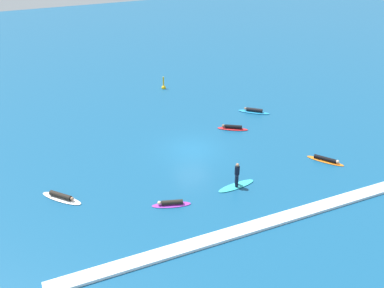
% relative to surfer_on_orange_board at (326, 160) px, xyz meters
% --- Properties ---
extents(ground_plane, '(120.00, 120.00, 0.00)m').
position_rel_surfer_on_orange_board_xyz_m(ground_plane, '(-8.30, 5.51, -0.14)').
color(ground_plane, navy).
rests_on(ground_plane, ground).
extents(surfer_on_orange_board, '(2.04, 2.55, 0.36)m').
position_rel_surfer_on_orange_board_xyz_m(surfer_on_orange_board, '(0.00, 0.00, 0.00)').
color(surfer_on_orange_board, orange).
rests_on(surfer_on_orange_board, ground_plane).
extents(surfer_on_teal_board, '(2.86, 1.00, 1.79)m').
position_rel_surfer_on_orange_board_xyz_m(surfer_on_teal_board, '(-7.57, -0.22, 0.31)').
color(surfer_on_teal_board, '#33C6CC').
rests_on(surfer_on_teal_board, ground_plane).
extents(surfer_on_blue_board, '(2.59, 2.34, 0.43)m').
position_rel_surfer_on_orange_board_xyz_m(surfer_on_blue_board, '(-0.42, 9.54, 0.01)').
color(surfer_on_blue_board, '#1E8CD1').
rests_on(surfer_on_blue_board, ground_plane).
extents(surfer_on_red_board, '(2.49, 1.88, 0.40)m').
position_rel_surfer_on_orange_board_xyz_m(surfer_on_red_board, '(-3.80, 7.33, 0.01)').
color(surfer_on_red_board, red).
rests_on(surfer_on_red_board, ground_plane).
extents(surfer_on_white_board, '(2.54, 2.70, 0.42)m').
position_rel_surfer_on_orange_board_xyz_m(surfer_on_white_board, '(-18.50, 3.00, 0.01)').
color(surfer_on_white_board, white).
rests_on(surfer_on_white_board, ground_plane).
extents(surfer_on_purple_board, '(2.53, 1.30, 0.37)m').
position_rel_surfer_on_orange_board_xyz_m(surfer_on_purple_board, '(-12.32, -0.41, 0.00)').
color(surfer_on_purple_board, purple).
rests_on(surfer_on_purple_board, ground_plane).
extents(marker_buoy, '(0.43, 0.43, 1.37)m').
position_rel_surfer_on_orange_board_xyz_m(marker_buoy, '(-5.89, 18.38, 0.08)').
color(marker_buoy, yellow).
rests_on(marker_buoy, ground_plane).
extents(wave_crest, '(24.38, 0.90, 0.18)m').
position_rel_surfer_on_orange_board_xyz_m(wave_crest, '(-8.30, -4.37, -0.05)').
color(wave_crest, white).
rests_on(wave_crest, ground_plane).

